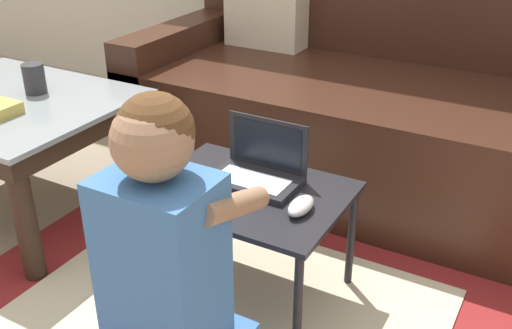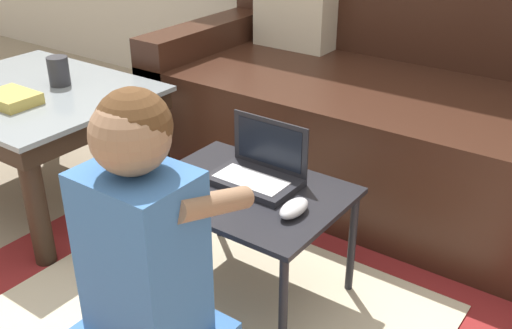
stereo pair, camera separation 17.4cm
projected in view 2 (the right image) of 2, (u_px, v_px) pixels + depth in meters
The scene contains 10 objects.
ground_plane at pixel (208, 324), 1.76m from camera, with size 16.00×16.00×0.00m, color gray.
area_rug at pixel (201, 329), 1.73m from camera, with size 1.68×1.54×0.01m.
couch at pixel (406, 116), 2.39m from camera, with size 2.02×0.92×0.90m.
coffee_table at pixel (34, 108), 2.26m from camera, with size 0.84×0.68×0.46m.
laptop_desk at pixel (246, 201), 1.75m from camera, with size 0.57×0.43×0.37m.
laptop at pixel (259, 172), 1.76m from camera, with size 0.26×0.17×0.18m.
computer_mouse at pixel (294, 208), 1.60m from camera, with size 0.06×0.11×0.04m.
person_seated at pixel (146, 274), 1.40m from camera, with size 0.33×0.40×0.81m.
cup_on_table at pixel (59, 71), 2.24m from camera, with size 0.08×0.08×0.11m.
book_on_table at pixel (11, 98), 2.08m from camera, with size 0.18×0.14×0.04m.
Camera 2 is at (0.91, -1.02, 1.21)m, focal length 42.00 mm.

